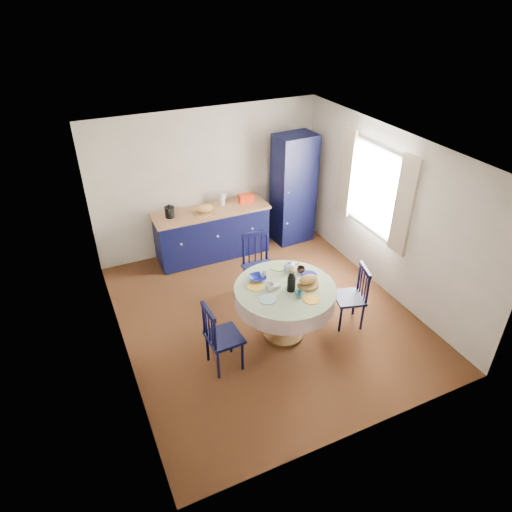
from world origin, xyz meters
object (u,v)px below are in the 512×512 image
(mug_b, at_px, (299,294))
(chair_far, at_px, (259,266))
(mug_c, at_px, (301,270))
(mug_d, at_px, (263,275))
(dining_table, at_px, (285,295))
(pantry_cabinet, at_px, (293,189))
(mug_a, at_px, (269,287))
(chair_right, at_px, (352,296))
(chair_left, at_px, (221,337))
(cobalt_bowl, at_px, (258,278))
(kitchen_counter, at_px, (212,232))

(mug_b, bearing_deg, chair_far, 88.35)
(mug_c, relative_size, mug_d, 1.18)
(dining_table, distance_m, mug_b, 0.31)
(pantry_cabinet, height_order, chair_far, pantry_cabinet)
(dining_table, height_order, chair_far, dining_table)
(mug_a, height_order, mug_b, mug_a)
(chair_far, distance_m, chair_right, 1.46)
(pantry_cabinet, xyz_separation_m, mug_a, (-1.62, -2.32, -0.14))
(chair_left, bearing_deg, dining_table, -81.95)
(dining_table, bearing_deg, chair_right, -9.03)
(mug_d, distance_m, cobalt_bowl, 0.09)
(mug_d, bearing_deg, dining_table, -62.41)
(kitchen_counter, relative_size, chair_right, 2.16)
(pantry_cabinet, relative_size, chair_right, 2.16)
(dining_table, bearing_deg, mug_a, 170.23)
(dining_table, relative_size, cobalt_bowl, 5.91)
(kitchen_counter, height_order, cobalt_bowl, kitchen_counter)
(dining_table, height_order, mug_b, dining_table)
(cobalt_bowl, bearing_deg, kitchen_counter, 87.14)
(chair_right, bearing_deg, pantry_cabinet, -173.58)
(dining_table, height_order, mug_c, dining_table)
(kitchen_counter, bearing_deg, mug_c, -76.65)
(chair_left, bearing_deg, chair_far, -44.89)
(kitchen_counter, xyz_separation_m, mug_c, (0.51, -2.18, 0.39))
(mug_a, bearing_deg, dining_table, -9.77)
(mug_d, bearing_deg, pantry_cabinet, 52.30)
(mug_a, distance_m, cobalt_bowl, 0.28)
(chair_left, bearing_deg, mug_b, -96.41)
(chair_right, bearing_deg, cobalt_bowl, -94.72)
(chair_left, relative_size, chair_far, 0.92)
(dining_table, bearing_deg, mug_c, 32.68)
(mug_b, height_order, mug_d, same)
(dining_table, bearing_deg, chair_left, -169.33)
(chair_left, xyz_separation_m, chair_far, (1.07, 1.18, 0.04))
(mug_c, bearing_deg, mug_d, 168.95)
(pantry_cabinet, relative_size, mug_d, 21.21)
(mug_a, distance_m, mug_b, 0.40)
(pantry_cabinet, bearing_deg, mug_d, -131.23)
(dining_table, distance_m, mug_c, 0.45)
(chair_left, distance_m, chair_far, 1.60)
(kitchen_counter, height_order, mug_d, kitchen_counter)
(mug_a, bearing_deg, chair_far, 72.40)
(kitchen_counter, height_order, chair_left, kitchen_counter)
(pantry_cabinet, distance_m, chair_left, 3.52)
(chair_far, distance_m, mug_c, 0.88)
(mug_b, distance_m, mug_d, 0.62)
(chair_left, height_order, mug_c, chair_left)
(pantry_cabinet, xyz_separation_m, chair_left, (-2.39, -2.54, -0.51))
(chair_left, bearing_deg, cobalt_bowl, -58.26)
(kitchen_counter, distance_m, mug_d, 2.12)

